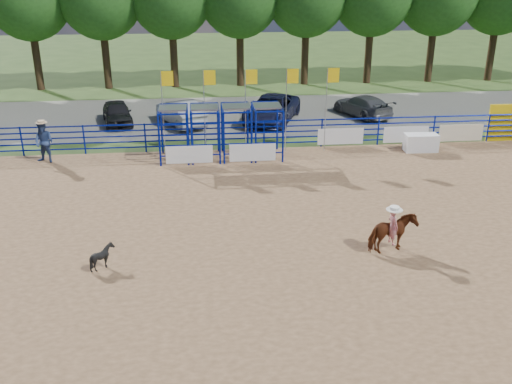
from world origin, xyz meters
TOP-DOWN VIEW (x-y plane):
  - ground at (0.00, 0.00)m, footprint 120.00×120.00m
  - arena_dirt at (0.00, 0.00)m, footprint 30.00×20.00m
  - gravel_strip at (0.00, 17.00)m, footprint 40.00×10.00m
  - announcer_table at (7.86, 8.76)m, footprint 1.67×0.81m
  - horse_and_rider at (2.92, -1.57)m, footprint 1.74×1.17m
  - calf at (-6.46, -1.70)m, footprint 0.74×0.66m
  - spectator_cowboy at (-10.65, 8.93)m, footprint 1.16×1.03m
  - car_a at (-8.07, 15.58)m, footprint 2.32×4.15m
  - car_b at (-4.34, 15.07)m, footprint 3.17×4.69m
  - car_c at (1.06, 15.21)m, footprint 4.41×6.07m
  - car_d at (6.82, 15.92)m, footprint 3.34×4.80m
  - perimeter_fence at (0.00, 0.00)m, footprint 30.10×20.10m
  - chute_assembly at (-1.90, 8.84)m, footprint 19.32×2.41m

SIDE VIEW (x-z plane):
  - ground at x=0.00m, z-range 0.00..0.00m
  - gravel_strip at x=0.00m, z-range 0.00..0.01m
  - arena_dirt at x=0.00m, z-range 0.00..0.02m
  - calf at x=-6.46m, z-range 0.02..0.83m
  - announcer_table at x=7.86m, z-range 0.02..0.90m
  - car_d at x=6.82m, z-range 0.01..1.30m
  - car_a at x=-8.07m, z-range 0.01..1.34m
  - car_b at x=-4.34m, z-range 0.01..1.47m
  - perimeter_fence at x=0.00m, z-range 0.00..1.50m
  - car_c at x=1.06m, z-range 0.01..1.54m
  - horse_and_rider at x=2.92m, z-range -0.32..1.94m
  - spectator_cowboy at x=-10.65m, z-range 0.02..2.05m
  - chute_assembly at x=-1.90m, z-range -0.84..3.36m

